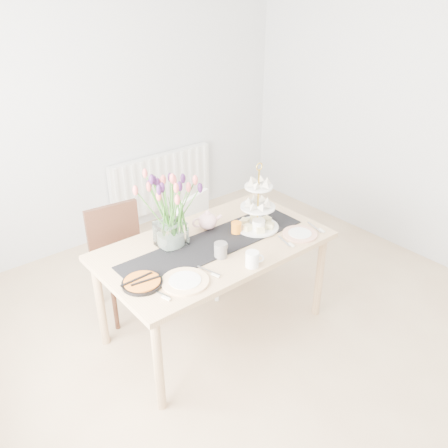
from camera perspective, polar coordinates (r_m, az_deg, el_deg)
room_shell at (r=2.89m, az=6.85°, el=4.91°), size 4.50×4.50×4.50m
radiator at (r=5.10m, az=-7.47°, el=5.11°), size 1.20×0.08×0.60m
dining_table at (r=3.35m, az=-1.19°, el=-3.50°), size 1.60×0.90×0.75m
chair_brown at (r=3.79m, az=-12.35°, el=-3.27°), size 0.47×0.47×0.85m
chair_white at (r=4.00m, az=-2.46°, el=-1.37°), size 0.49×0.49×0.80m
table_runner at (r=3.31m, az=-1.21°, el=-2.31°), size 1.40×0.35×0.01m
tulip_vase at (r=3.14m, az=-6.68°, el=3.09°), size 0.66×0.66×0.56m
cake_stand at (r=3.45m, az=4.07°, el=1.40°), size 0.32×0.32×0.46m
teapot at (r=3.46m, az=-1.99°, el=0.36°), size 0.27×0.24×0.14m
cream_jug at (r=3.44m, az=4.17°, el=-0.23°), size 0.12×0.12×0.10m
tart_tin at (r=2.93m, az=-9.82°, el=-6.98°), size 0.25×0.25×0.03m
mug_grey at (r=3.14m, az=-0.40°, el=-3.16°), size 0.10×0.10×0.10m
mug_white at (r=3.05m, az=3.40°, el=-4.25°), size 0.12×0.12×0.10m
mug_orange at (r=3.41m, az=1.51°, el=-0.48°), size 0.10×0.10×0.09m
plate_left at (r=2.93m, az=-4.72°, el=-6.89°), size 0.36×0.36×0.02m
plate_right at (r=3.46m, az=9.10°, el=-1.20°), size 0.31×0.31×0.01m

